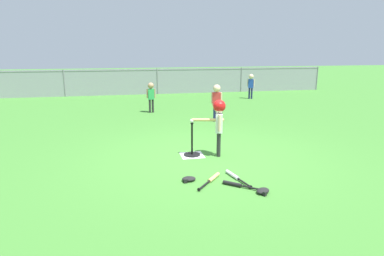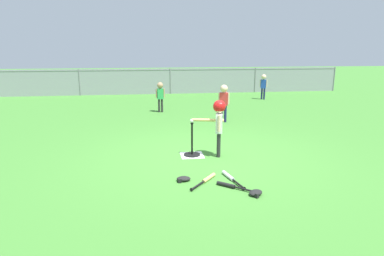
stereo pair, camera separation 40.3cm
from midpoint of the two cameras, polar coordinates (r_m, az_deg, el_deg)
ground_plane at (r=6.38m, az=0.86°, el=-5.07°), size 60.00×60.00×0.00m
home_plate at (r=6.50m, az=-1.78°, el=-4.70°), size 0.44×0.44×0.01m
batting_tee at (r=6.47m, az=-1.79°, el=-3.87°), size 0.32×0.32×0.65m
baseball_on_tee at (r=6.32m, az=-1.83°, el=1.23°), size 0.07×0.07×0.07m
batter_child at (r=6.28m, az=2.79°, el=2.01°), size 0.62×0.31×1.10m
fielder_near_right at (r=13.85m, az=9.29°, el=7.67°), size 0.27×0.20×1.01m
fielder_near_left at (r=10.78m, az=-8.15°, el=5.92°), size 0.29×0.19×0.97m
fielder_deep_left at (r=9.34m, az=3.02°, el=5.18°), size 0.29×0.21×1.06m
spare_bat_silver at (r=5.41m, az=5.24°, el=-8.32°), size 0.21×0.71×0.06m
spare_bat_wood at (r=5.28m, az=1.23°, el=-8.80°), size 0.50×0.58×0.06m
spare_bat_black at (r=5.10m, az=5.31°, el=-9.71°), size 0.49×0.43×0.06m
glove_by_plate at (r=4.93m, az=9.81°, el=-10.66°), size 0.27×0.26×0.07m
glove_near_bats at (r=5.28m, az=-2.78°, el=-8.79°), size 0.22×0.17×0.07m
outfield_fence at (r=15.23m, az=-6.74°, el=8.13°), size 16.06×0.06×1.15m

